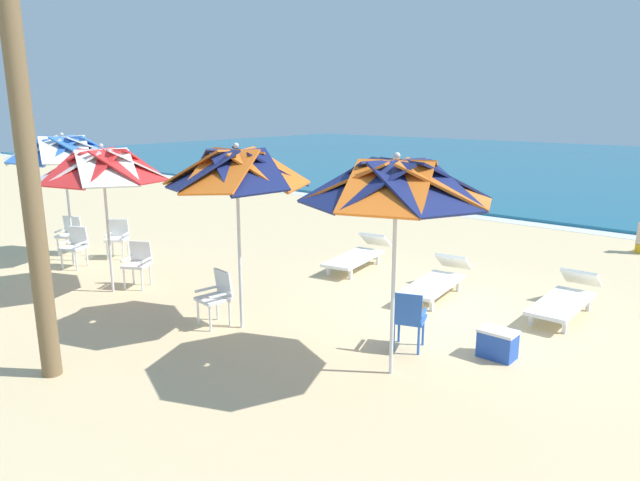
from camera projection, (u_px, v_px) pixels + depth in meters
name	position (u px, v px, depth m)	size (l,w,h in m)	color
ground_plane	(440.00, 323.00, 9.26)	(80.00, 80.00, 0.00)	beige
surf_foam	(601.00, 233.00, 15.76)	(80.00, 0.70, 0.01)	white
beach_umbrella_0	(396.00, 183.00, 6.98)	(2.39, 2.39, 2.84)	silver
plastic_chair_0	(408.00, 317.00, 8.14)	(0.57, 0.59, 0.87)	blue
beach_umbrella_1	(237.00, 170.00, 8.52)	(2.17, 2.17, 2.85)	silver
plastic_chair_1	(217.00, 294.00, 9.10)	(0.49, 0.52, 0.87)	white
beach_umbrella_2	(103.00, 167.00, 10.29)	(2.34, 2.34, 2.72)	silver
plastic_chair_2	(138.00, 261.00, 11.02)	(0.61, 0.62, 0.87)	white
beach_umbrella_3	(63.00, 150.00, 12.44)	(2.46, 2.46, 2.81)	silver
plastic_chair_3	(70.00, 233.00, 13.50)	(0.61, 0.62, 0.87)	white
plastic_chair_4	(118.00, 236.00, 13.14)	(0.63, 0.63, 0.87)	white
plastic_chair_5	(75.00, 244.00, 12.35)	(0.59, 0.61, 0.87)	white
sun_lounger_0	(565.00, 298.00, 9.58)	(0.69, 2.16, 0.62)	white
sun_lounger_1	(437.00, 280.00, 10.56)	(0.91, 2.21, 0.62)	white
sun_lounger_2	(358.00, 255.00, 12.36)	(0.99, 2.22, 0.62)	white
palm_tree_1	(10.00, 21.00, 6.52)	(3.28, 3.40, 6.42)	brown
cooler_box	(497.00, 343.00, 7.96)	(0.50, 0.34, 0.40)	blue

